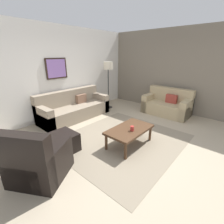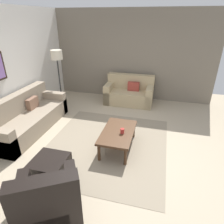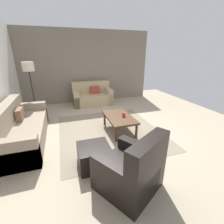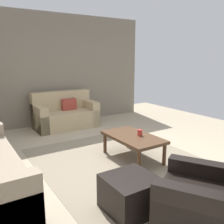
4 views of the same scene
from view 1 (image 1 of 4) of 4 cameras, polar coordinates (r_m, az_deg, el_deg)
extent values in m
plane|color=tan|center=(3.93, 3.46, -9.97)|extent=(8.00, 8.00, 0.00)
cube|color=silver|center=(5.43, -18.98, 13.03)|extent=(6.00, 0.12, 2.80)
cube|color=slate|center=(6.10, 21.92, 13.35)|extent=(0.12, 5.20, 2.80)
cube|color=gray|center=(3.93, 3.46, -9.92)|extent=(2.81, 2.55, 0.01)
cube|color=gray|center=(5.28, -12.96, 0.11)|extent=(2.30, 0.87, 0.42)
cube|color=gray|center=(5.46, -15.11, 3.13)|extent=(2.30, 0.24, 0.88)
cube|color=gray|center=(4.76, -23.22, -2.00)|extent=(0.20, 0.87, 0.62)
cube|color=gray|center=(5.88, -4.82, 3.65)|extent=(0.20, 0.87, 0.62)
cube|color=brown|center=(5.44, -10.97, 4.72)|extent=(0.36, 0.12, 0.28)
cube|color=tan|center=(5.77, 18.75, 1.24)|extent=(0.80, 1.50, 0.42)
cube|color=tan|center=(5.95, 20.08, 3.98)|extent=(0.24, 1.50, 0.88)
cube|color=tan|center=(6.00, 13.18, 3.50)|extent=(0.80, 0.20, 0.62)
cube|color=tan|center=(5.54, 25.01, 0.73)|extent=(0.80, 0.20, 0.62)
cube|color=#99382D|center=(5.68, 20.53, 4.45)|extent=(0.12, 0.36, 0.28)
cube|color=black|center=(3.05, -24.07, -16.87)|extent=(1.10, 1.10, 0.44)
cube|color=black|center=(2.72, -28.43, -15.94)|extent=(0.58, 0.79, 0.95)
cube|color=black|center=(2.85, -18.74, -16.94)|extent=(0.77, 0.55, 0.60)
cube|color=black|center=(3.19, -29.19, -14.36)|extent=(0.77, 0.55, 0.60)
cube|color=black|center=(3.59, -17.38, -10.46)|extent=(0.56, 0.56, 0.40)
cylinder|color=#472D1C|center=(3.21, 4.87, -13.84)|extent=(0.06, 0.06, 0.36)
cylinder|color=#472D1C|center=(3.94, 13.50, -7.51)|extent=(0.06, 0.06, 0.36)
cylinder|color=#472D1C|center=(3.49, -2.10, -10.73)|extent=(0.06, 0.06, 0.36)
cylinder|color=#472D1C|center=(4.17, 7.21, -5.46)|extent=(0.06, 0.06, 0.36)
cube|color=#472D1C|center=(3.59, 6.33, -6.24)|extent=(1.10, 0.64, 0.05)
cylinder|color=#B2332D|center=(3.46, 7.23, -5.88)|extent=(0.08, 0.08, 0.11)
cylinder|color=black|center=(6.21, -1.27, 1.77)|extent=(0.28, 0.28, 0.03)
cylinder|color=#262626|center=(6.03, -1.32, 8.19)|extent=(0.04, 0.04, 1.45)
cylinder|color=beige|center=(5.91, -1.39, 16.32)|extent=(0.32, 0.32, 0.26)
cube|color=black|center=(5.30, -19.33, 14.54)|extent=(0.69, 0.04, 0.61)
cube|color=#8E67B1|center=(5.29, -19.24, 14.54)|extent=(0.61, 0.01, 0.53)
camera|label=2|loc=(1.39, -91.84, 25.04)|focal=31.29mm
camera|label=3|loc=(3.27, -64.91, 8.57)|focal=25.11mm
camera|label=4|loc=(4.30, -55.78, 7.89)|focal=39.39mm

